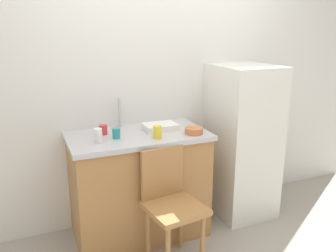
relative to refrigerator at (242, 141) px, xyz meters
name	(u,v)px	position (x,y,z in m)	size (l,w,h in m)	color
back_wall	(156,87)	(-0.74, 0.35, 0.51)	(4.80, 0.10, 2.46)	silver
cabinet_base	(139,187)	(-1.04, 0.00, -0.28)	(1.11, 0.60, 0.88)	#A87542
countertop	(138,136)	(-1.04, 0.00, 0.18)	(1.15, 0.64, 0.04)	#B7B7BC
faucet	(120,113)	(-1.12, 0.25, 0.33)	(0.02, 0.02, 0.25)	#B7B7BC
refrigerator	(242,141)	(0.00, 0.00, 0.00)	(0.53, 0.60, 1.44)	silver
chair	(171,201)	(-0.94, -0.45, -0.22)	(0.45, 0.45, 0.89)	#A87542
dish_tray	(160,127)	(-0.82, 0.03, 0.23)	(0.28, 0.20, 0.05)	white
terracotta_bowl	(194,131)	(-0.62, -0.19, 0.23)	(0.15, 0.15, 0.05)	#C67042
cup_teal	(116,133)	(-1.23, -0.06, 0.24)	(0.06, 0.06, 0.08)	teal
cup_yellow	(157,132)	(-0.93, -0.18, 0.25)	(0.07, 0.07, 0.10)	yellow
cup_white	(98,136)	(-1.39, -0.11, 0.26)	(0.06, 0.06, 0.11)	white
cup_red	(103,130)	(-1.30, 0.09, 0.24)	(0.07, 0.07, 0.08)	red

